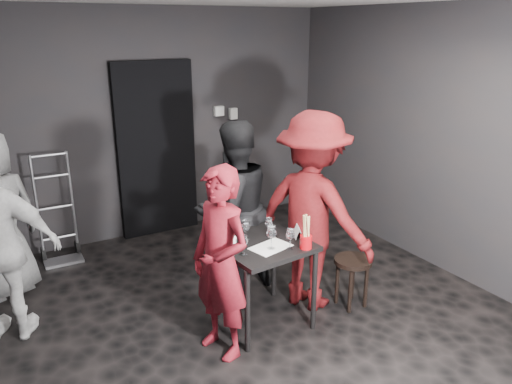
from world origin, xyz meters
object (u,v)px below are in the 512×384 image
woman_black (234,199)px  breadstick_cup (306,232)px  stool (353,268)px  tasting_table (262,253)px  wine_bottle (232,239)px  hand_truck (60,241)px  server_red (221,262)px  man_maroon (314,193)px

woman_black → breadstick_cup: bearing=92.7°
stool → woman_black: size_ratio=0.25×
tasting_table → wine_bottle: (-0.30, -0.03, 0.21)m
hand_truck → wine_bottle: 2.49m
stool → breadstick_cup: (-0.60, -0.09, 0.51)m
tasting_table → stool: size_ratio=1.60×
tasting_table → hand_truck: bearing=121.4°
wine_bottle → breadstick_cup: breadstick_cup is taller
tasting_table → server_red: server_red is taller
woman_black → wine_bottle: bearing=53.0°
stool → breadstick_cup: 0.79m
tasting_table → stool: (0.85, -0.19, -0.28)m
hand_truck → breadstick_cup: (1.56, -2.42, 0.67)m
hand_truck → server_red: bearing=-69.9°
server_red → hand_truck: bearing=-176.0°
server_red → stool: bearing=75.2°
man_maroon → wine_bottle: (-0.84, -0.08, -0.22)m
wine_bottle → hand_truck: bearing=114.9°
hand_truck → stool: 3.19m
server_red → breadstick_cup: size_ratio=5.05×
stool → woman_black: (-0.78, 0.83, 0.55)m
tasting_table → man_maroon: 0.70m
stool → tasting_table: bearing=167.6°
server_red → man_maroon: size_ratio=0.72×
tasting_table → server_red: (-0.48, -0.20, 0.12)m
stool → hand_truck: bearing=132.7°
stool → man_maroon: (-0.30, 0.23, 0.71)m
stool → man_maroon: man_maroon is taller
hand_truck → server_red: (0.83, -2.35, 0.56)m
man_maroon → breadstick_cup: bearing=114.8°
hand_truck → breadstick_cup: size_ratio=3.92×
tasting_table → stool: bearing=-12.4°
hand_truck → wine_bottle: size_ratio=4.11×
woman_black → man_maroon: (0.48, -0.60, 0.15)m
wine_bottle → man_maroon: bearing=5.1°
hand_truck → woman_black: bearing=-46.9°
hand_truck → tasting_table: size_ratio=1.61×
breadstick_cup → woman_black: bearing=101.3°
breadstick_cup → stool: bearing=8.2°
server_red → breadstick_cup: server_red is taller
hand_truck → breadstick_cup: 2.96m
woman_black → tasting_table: bearing=75.4°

